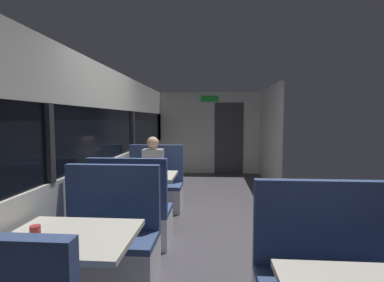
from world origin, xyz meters
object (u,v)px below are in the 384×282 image
object	(u,v)px
bench_mid_window_facing_entry	(155,190)
seated_passenger	(154,179)
bench_near_window_facing_entry	(108,247)
dining_table_near_window	(71,249)
coffee_cup_secondary	(35,232)
coffee_cup_primary	(156,173)
dining_table_mid_window	(145,181)
bench_mid_window_facing_end	(132,218)

from	to	relation	value
bench_mid_window_facing_entry	seated_passenger	bearing A→B (deg)	-90.00
bench_near_window_facing_entry	seated_passenger	size ratio (longest dim) A/B	0.87
dining_table_near_window	coffee_cup_secondary	xyz separation A→B (m)	(-0.20, -0.08, 0.15)
coffee_cup_primary	coffee_cup_secondary	distance (m)	2.21
bench_mid_window_facing_entry	coffee_cup_primary	size ratio (longest dim) A/B	12.22
seated_passenger	bench_mid_window_facing_entry	bearing A→B (deg)	90.00
dining_table_mid_window	bench_mid_window_facing_entry	world-z (taller)	bench_mid_window_facing_entry
dining_table_near_window	coffee_cup_primary	size ratio (longest dim) A/B	10.00
dining_table_mid_window	dining_table_near_window	bearing A→B (deg)	-90.00
dining_table_mid_window	coffee_cup_primary	distance (m)	0.26
dining_table_mid_window	coffee_cup_primary	bearing A→B (deg)	-28.44
bench_near_window_facing_entry	seated_passenger	distance (m)	2.14
bench_near_window_facing_entry	dining_table_mid_window	distance (m)	1.53
dining_table_mid_window	coffee_cup_secondary	bearing A→B (deg)	-95.04
dining_table_mid_window	bench_mid_window_facing_end	distance (m)	0.77
bench_near_window_facing_entry	dining_table_mid_window	bearing A→B (deg)	90.00
bench_near_window_facing_entry	bench_mid_window_facing_end	bearing A→B (deg)	90.00
dining_table_near_window	dining_table_mid_window	size ratio (longest dim) A/B	1.00
bench_near_window_facing_entry	coffee_cup_secondary	world-z (taller)	bench_near_window_facing_entry
dining_table_mid_window	seated_passenger	xyz separation A→B (m)	(0.00, 0.63, -0.10)
bench_near_window_facing_entry	bench_mid_window_facing_end	distance (m)	0.80
seated_passenger	bench_near_window_facing_entry	bearing A→B (deg)	-90.00
dining_table_near_window	bench_near_window_facing_entry	world-z (taller)	bench_near_window_facing_entry
seated_passenger	coffee_cup_secondary	size ratio (longest dim) A/B	14.00
bench_mid_window_facing_entry	coffee_cup_secondary	world-z (taller)	bench_mid_window_facing_entry
dining_table_near_window	bench_mid_window_facing_entry	distance (m)	2.92
bench_mid_window_facing_entry	coffee_cup_secondary	bearing A→B (deg)	-93.86
coffee_cup_secondary	dining_table_near_window	bearing A→B (deg)	22.03
bench_mid_window_facing_end	coffee_cup_primary	world-z (taller)	bench_mid_window_facing_end
dining_table_near_window	bench_mid_window_facing_entry	bearing A→B (deg)	90.00
dining_table_near_window	dining_table_mid_window	world-z (taller)	same
bench_near_window_facing_entry	bench_mid_window_facing_end	world-z (taller)	same
bench_mid_window_facing_entry	coffee_cup_primary	xyz separation A→B (m)	(0.19, -0.80, 0.46)
bench_mid_window_facing_end	seated_passenger	bearing A→B (deg)	90.00
bench_near_window_facing_entry	bench_mid_window_facing_entry	xyz separation A→B (m)	(0.00, 2.20, 0.00)
bench_near_window_facing_entry	dining_table_near_window	bearing A→B (deg)	-90.00
bench_mid_window_facing_end	coffee_cup_secondary	world-z (taller)	bench_mid_window_facing_end
dining_table_mid_window	bench_mid_window_facing_end	bearing A→B (deg)	-90.00
bench_mid_window_facing_end	seated_passenger	distance (m)	1.34
dining_table_mid_window	bench_mid_window_facing_entry	bearing A→B (deg)	90.00
bench_mid_window_facing_entry	coffee_cup_secondary	distance (m)	3.02
bench_mid_window_facing_end	seated_passenger	size ratio (longest dim) A/B	0.87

